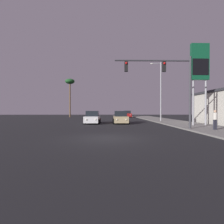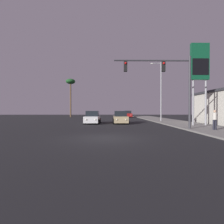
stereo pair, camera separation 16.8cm
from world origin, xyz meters
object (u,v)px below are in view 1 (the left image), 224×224
Objects in this scene: traffic_light_mast at (169,78)px; palm_tree_far at (70,84)px; car_white at (93,118)px; street_lamp at (160,89)px; gas_station_sign at (200,66)px; car_tan at (120,118)px; pedestrian_on_sidewalk at (215,119)px; car_red at (127,114)px.

palm_tree_far is (-15.30, 29.45, 3.87)m from traffic_light_mast.
car_white is at bearing -70.30° from palm_tree_far.
gas_station_sign is (2.14, -7.60, 1.50)m from street_lamp.
traffic_light_mast is (7.54, -7.79, 3.94)m from car_white.
car_tan is 0.62× the size of traffic_light_mast.
car_tan is 11.52m from pedestrian_on_sidewalk.
car_tan is 11.15m from gas_station_sign.
gas_station_sign is at bearing -52.43° from palm_tree_far.
pedestrian_on_sidewalk is at bearing -15.48° from traffic_light_mast.
car_white is at bearing -161.67° from street_lamp.
traffic_light_mast is 0.77× the size of gas_station_sign.
car_red is 0.63× the size of traffic_light_mast.
car_red is at bearing -2.22° from palm_tree_far.
car_white is 24.30m from palm_tree_far.
car_red is at bearing 101.74° from gas_station_sign.
car_red is at bearing 98.06° from pedestrian_on_sidewalk.
pedestrian_on_sidewalk is (7.42, -8.81, 0.27)m from car_tan.
street_lamp and gas_station_sign have the same top height.
car_tan is 21.31m from car_red.
car_white is 14.20m from pedestrian_on_sidewalk.
street_lamp is 1.00× the size of gas_station_sign.
car_tan is at bearing 115.97° from traffic_light_mast.
car_white is 0.63× the size of traffic_light_mast.
traffic_light_mast is 0.70× the size of palm_tree_far.
car_white is 11.45m from street_lamp.
traffic_light_mast is 6.14m from gas_station_sign.
palm_tree_far reaches higher than gas_station_sign.
car_tan is 8.36m from street_lamp.
car_tan is 1.00× the size of car_red.
pedestrian_on_sidewalk is 36.63m from palm_tree_far.
car_tan is at bearing -152.41° from street_lamp.
gas_station_sign is at bearing 37.04° from traffic_light_mast.
car_tan is 0.48× the size of gas_station_sign.
palm_tree_far is at bearing -3.14° from car_red.
car_white is at bearing 0.59° from car_tan.
street_lamp is (3.14, -17.76, 4.36)m from car_red.
street_lamp is at bearing 77.24° from traffic_light_mast.
palm_tree_far is at bearing -61.85° from car_tan.
pedestrian_on_sidewalk is at bearing -103.02° from gas_station_sign.
car_white and car_red have the same top height.
gas_station_sign is 7.25m from pedestrian_on_sidewalk.
traffic_light_mast is at bearing 90.31° from car_red.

